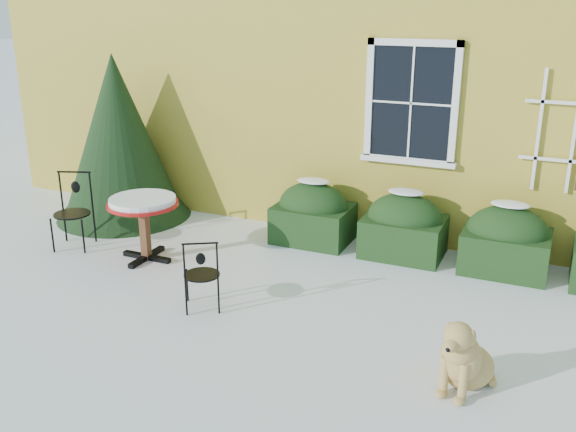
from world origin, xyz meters
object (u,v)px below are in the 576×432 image
at_px(evergreen_shrub, 120,153).
at_px(patio_chair_far, 73,211).
at_px(bistro_table, 143,208).
at_px(dog, 463,359).
at_px(patio_chair_near, 202,274).

height_order(evergreen_shrub, patio_chair_far, evergreen_shrub).
relative_size(bistro_table, dog, 1.17).
height_order(evergreen_shrub, dog, evergreen_shrub).
bearing_deg(patio_chair_far, patio_chair_near, -39.45).
bearing_deg(patio_chair_near, dog, 141.33).
height_order(patio_chair_far, dog, patio_chair_far).
xyz_separation_m(patio_chair_near, dog, (2.89, -0.41, -0.12)).
bearing_deg(dog, evergreen_shrub, 168.80).
distance_m(patio_chair_far, dog, 5.67).
bearing_deg(patio_chair_near, bistro_table, -63.52).
bearing_deg(bistro_table, patio_chair_near, -32.95).
relative_size(evergreen_shrub, dog, 3.20).
bearing_deg(evergreen_shrub, dog, -25.12).
bearing_deg(dog, bistro_table, 176.76).
distance_m(evergreen_shrub, bistro_table, 1.95).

